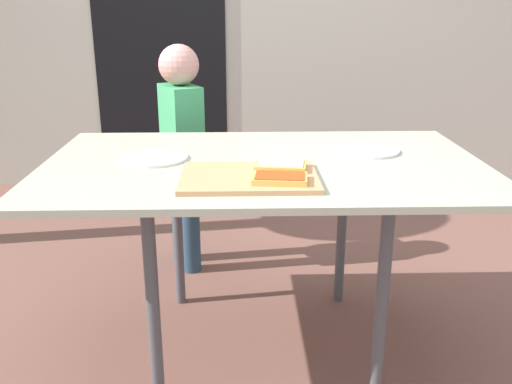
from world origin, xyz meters
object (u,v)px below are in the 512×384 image
at_px(plate_white_left, 154,158).
at_px(pizza_slice_far_right, 281,166).
at_px(dining_table, 264,178).
at_px(child_left, 182,141).
at_px(cutting_board, 249,177).
at_px(pizza_slice_near_right, 280,178).
at_px(plate_white_right, 367,150).

bearing_deg(plate_white_left, pizza_slice_far_right, -22.86).
distance_m(dining_table, child_left, 0.82).
xyz_separation_m(dining_table, plate_white_left, (-0.39, 0.04, 0.07)).
distance_m(cutting_board, pizza_slice_near_right, 0.12).
height_order(pizza_slice_near_right, plate_white_left, pizza_slice_near_right).
bearing_deg(cutting_board, plate_white_left, 143.06).
bearing_deg(pizza_slice_near_right, cutting_board, 142.30).
relative_size(pizza_slice_near_right, pizza_slice_far_right, 0.99).
xyz_separation_m(cutting_board, pizza_slice_far_right, (0.10, 0.07, 0.02)).
bearing_deg(pizza_slice_far_right, plate_white_right, 38.64).
height_order(pizza_slice_far_right, plate_white_right, pizza_slice_far_right).
height_order(pizza_slice_near_right, child_left, child_left).
relative_size(pizza_slice_far_right, plate_white_left, 0.74).
xyz_separation_m(cutting_board, child_left, (-0.30, 0.94, -0.11)).
xyz_separation_m(pizza_slice_far_right, plate_white_left, (-0.43, 0.18, -0.02)).
xyz_separation_m(plate_white_left, child_left, (0.03, 0.69, -0.11)).
bearing_deg(plate_white_right, cutting_board, -142.63).
bearing_deg(cutting_board, plate_white_right, 37.37).
height_order(dining_table, plate_white_left, plate_white_left).
relative_size(plate_white_left, child_left, 0.22).
xyz_separation_m(pizza_slice_near_right, plate_white_right, (0.35, 0.41, -0.02)).
height_order(dining_table, plate_white_right, plate_white_right).
distance_m(pizza_slice_near_right, plate_white_right, 0.54).
height_order(pizza_slice_near_right, plate_white_right, pizza_slice_near_right).
relative_size(pizza_slice_far_right, child_left, 0.16).
bearing_deg(cutting_board, dining_table, 75.57).
bearing_deg(pizza_slice_near_right, plate_white_right, 49.23).
height_order(dining_table, pizza_slice_far_right, pizza_slice_far_right).
xyz_separation_m(plate_white_left, plate_white_right, (0.77, 0.09, 0.00)).
bearing_deg(pizza_slice_near_right, dining_table, 97.32).
bearing_deg(plate_white_right, pizza_slice_near_right, -130.77).
height_order(cutting_board, pizza_slice_far_right, pizza_slice_far_right).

